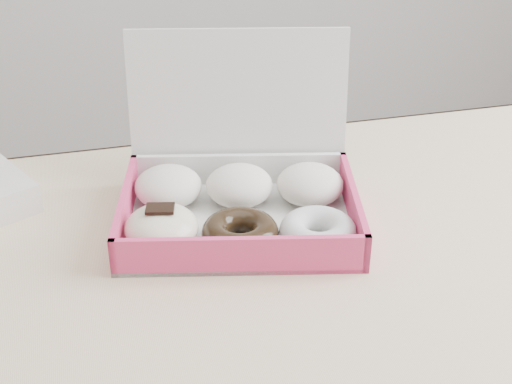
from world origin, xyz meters
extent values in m
cube|color=tan|center=(0.00, 0.00, 0.73)|extent=(1.20, 0.80, 0.04)
cylinder|color=tan|center=(0.55, 0.35, 0.35)|extent=(0.05, 0.05, 0.71)
cube|color=silver|center=(-0.01, 0.12, 0.75)|extent=(0.34, 0.28, 0.01)
cube|color=#DA3769|center=(-0.03, 0.02, 0.78)|extent=(0.30, 0.07, 0.05)
cube|color=silver|center=(0.01, 0.23, 0.78)|extent=(0.30, 0.07, 0.05)
cube|color=#DA3769|center=(-0.15, 0.16, 0.78)|extent=(0.06, 0.22, 0.05)
cube|color=#DA3769|center=(0.13, 0.09, 0.78)|extent=(0.06, 0.22, 0.05)
cube|color=silver|center=(0.02, 0.25, 0.86)|extent=(0.30, 0.10, 0.22)
ellipsoid|color=silver|center=(-0.09, 0.20, 0.78)|extent=(0.11, 0.11, 0.05)
ellipsoid|color=silver|center=(0.00, 0.18, 0.78)|extent=(0.11, 0.11, 0.05)
ellipsoid|color=silver|center=(0.10, 0.15, 0.78)|extent=(0.11, 0.11, 0.05)
ellipsoid|color=beige|center=(-0.11, 0.09, 0.78)|extent=(0.11, 0.11, 0.05)
cube|color=black|center=(-0.11, 0.09, 0.81)|extent=(0.04, 0.03, 0.00)
torus|color=black|center=(-0.02, 0.07, 0.77)|extent=(0.11, 0.11, 0.03)
torus|color=silver|center=(0.07, 0.05, 0.77)|extent=(0.11, 0.11, 0.03)
camera|label=1|loc=(-0.19, -0.64, 1.24)|focal=50.00mm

